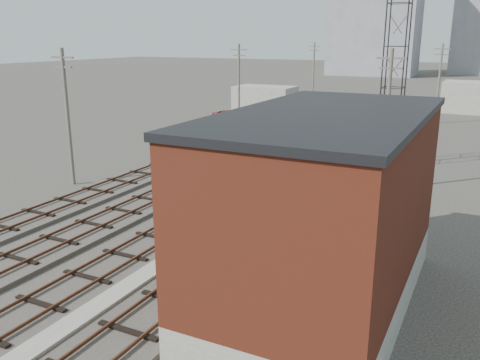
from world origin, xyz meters
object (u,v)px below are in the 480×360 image
Objects in this scene: car_grey at (266,113)px; car_silver at (245,118)px; signal_mast at (203,242)px; car_red at (229,117)px; site_trailer at (269,126)px; switch_stand at (266,153)px.

car_silver is at bearing -173.17° from car_grey.
signal_mast reaches higher than car_red.
signal_mast is 0.97× the size of car_silver.
site_trailer is at bearing -141.62° from car_grey.
signal_mast reaches higher than site_trailer.
car_grey reaches higher than switch_stand.
signal_mast is 0.84× the size of car_grey.
switch_stand is at bearing -142.89° from car_grey.
car_grey is at bearing 128.82° from site_trailer.
signal_mast is 0.96× the size of car_red.
switch_stand is 21.79m from car_grey.
car_grey is at bearing 90.24° from switch_stand.
car_red is 0.87× the size of car_grey.
car_silver reaches higher than switch_stand.
car_red is at bearing 116.58° from signal_mast.
site_trailer is 8.76m from car_silver.
car_grey is (-5.26, 11.31, -0.45)m from site_trailer.
site_trailer reaches higher than car_grey.
site_trailer is 1.18× the size of car_grey.
car_red is (-7.88, 6.41, -0.43)m from site_trailer.
car_silver is at bearing 113.92° from signal_mast.
switch_stand is 0.21× the size of site_trailer.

